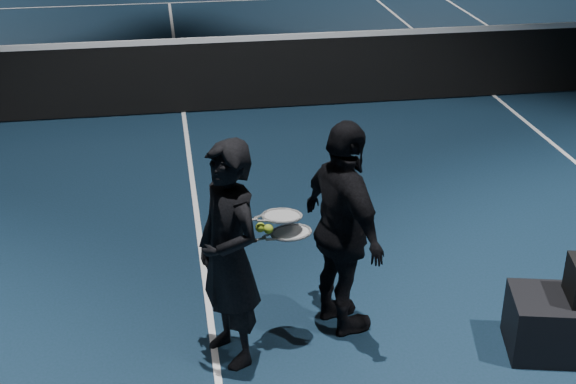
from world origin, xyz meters
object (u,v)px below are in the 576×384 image
object	(u,v)px
tennis_balls	(264,225)
racket_upper	(282,216)
player_a	(229,255)
racket_lower	(291,232)
player_b	(343,230)

from	to	relation	value
tennis_balls	racket_upper	bearing A→B (deg)	28.83
player_a	racket_lower	xyz separation A→B (m)	(0.43, 0.12, 0.07)
racket_lower	player_b	bearing A→B (deg)	0.00
racket_upper	tennis_balls	size ratio (longest dim) A/B	5.67
racket_lower	tennis_balls	world-z (taller)	tennis_balls
player_a	player_b	world-z (taller)	same
player_b	racket_lower	distance (m)	0.41
racket_upper	racket_lower	bearing A→B (deg)	-42.66
racket_lower	racket_upper	size ratio (longest dim) A/B	1.00
racket_lower	racket_upper	world-z (taller)	racket_upper
player_b	tennis_balls	bearing A→B (deg)	86.99
racket_upper	player_a	bearing A→B (deg)	-178.29
player_b	racket_upper	bearing A→B (deg)	82.40
racket_upper	tennis_balls	world-z (taller)	racket_upper
player_a	player_b	bearing A→B (deg)	78.42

